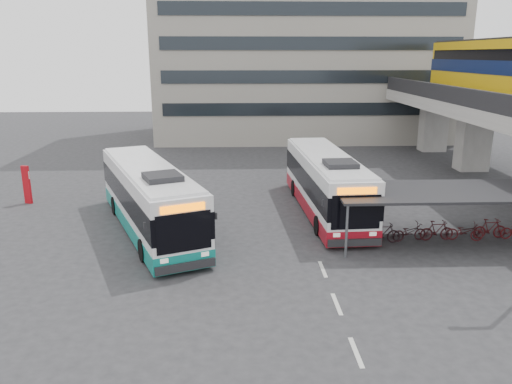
{
  "coord_description": "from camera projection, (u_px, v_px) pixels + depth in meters",
  "views": [
    {
      "loc": [
        -1.0,
        -19.0,
        8.63
      ],
      "look_at": [
        -0.09,
        4.95,
        2.0
      ],
      "focal_mm": 35.0,
      "sensor_mm": 36.0,
      "label": 1
    }
  ],
  "objects": [
    {
      "name": "bus_teal",
      "position": [
        149.0,
        199.0,
        24.96
      ],
      "size": [
        7.02,
        12.16,
        3.57
      ],
      "rotation": [
        0.0,
        0.0,
        0.39
      ],
      "color": "white",
      "rests_on": "ground"
    },
    {
      "name": "office_block",
      "position": [
        303.0,
        16.0,
        52.19
      ],
      "size": [
        30.0,
        15.0,
        25.0
      ],
      "primitive_type": "cube",
      "color": "gray",
      "rests_on": "ground"
    },
    {
      "name": "road_markings",
      "position": [
        337.0,
        304.0,
        17.84
      ],
      "size": [
        0.15,
        7.6,
        0.01
      ],
      "color": "beige",
      "rests_on": "ground"
    },
    {
      "name": "ground",
      "position": [
        263.0,
        270.0,
        20.64
      ],
      "size": [
        120.0,
        120.0,
        0.0
      ],
      "primitive_type": "plane",
      "color": "#28282B",
      "rests_on": "ground"
    },
    {
      "name": "bike_shelter",
      "position": [
        440.0,
        214.0,
        23.48
      ],
      "size": [
        10.0,
        4.0,
        2.54
      ],
      "color": "#595B60",
      "rests_on": "ground"
    },
    {
      "name": "sign_totem_north",
      "position": [
        27.0,
        184.0,
        29.61
      ],
      "size": [
        0.49,
        0.28,
        2.3
      ],
      "rotation": [
        0.0,
        0.0,
        -0.32
      ],
      "color": "#A60A12",
      "rests_on": "ground"
    },
    {
      "name": "pedestrian",
      "position": [
        206.0,
        215.0,
        24.82
      ],
      "size": [
        0.76,
        0.78,
        1.81
      ],
      "primitive_type": "imported",
      "rotation": [
        0.0,
        0.0,
        0.87
      ],
      "color": "black",
      "rests_on": "ground"
    },
    {
      "name": "bus_main",
      "position": [
        326.0,
        183.0,
        27.97
      ],
      "size": [
        3.22,
        12.07,
        3.53
      ],
      "rotation": [
        0.0,
        0.0,
        0.05
      ],
      "color": "white",
      "rests_on": "ground"
    }
  ]
}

